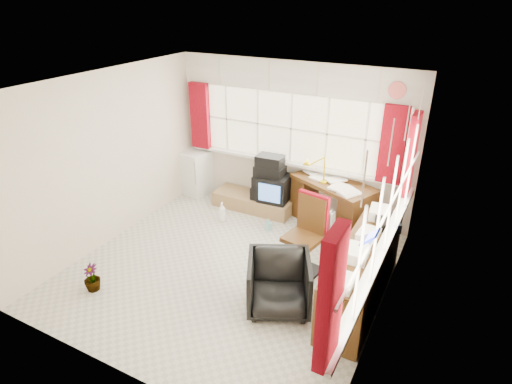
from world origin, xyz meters
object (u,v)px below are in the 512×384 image
Objects in this scene: task_chair at (308,231)px; crt_tv at (274,188)px; credenza at (362,273)px; desk_lamp at (325,164)px; office_chair at (279,284)px; radiator at (322,229)px; tv_bench at (254,202)px; desk at (332,201)px; mini_fridge at (196,172)px.

task_chair reaches higher than crt_tv.
task_chair reaches higher than credenza.
desk_lamp is 0.84× the size of crt_tv.
desk_lamp is 0.59× the size of office_chair.
desk_lamp is at bearing 70.31° from office_chair.
crt_tv is (-0.85, 0.03, -0.59)m from desk_lamp.
crt_tv is at bearing 154.82° from radiator.
office_chair reaches higher than tv_bench.
office_chair is at bearing -83.93° from desk_lamp.
crt_tv is (-0.99, -0.07, 0.05)m from desk.
desk_lamp is (-0.13, -0.10, 0.64)m from desk.
desk_lamp is at bearing -2.17° from crt_tv.
mini_fridge is (-2.62, -0.00, -0.02)m from desk.
office_chair is (-0.00, -0.89, -0.24)m from task_chair.
radiator is (-0.05, 1.64, -0.12)m from office_chair.
crt_tv is (-1.07, 2.12, 0.13)m from office_chair.
office_chair is 1.44× the size of crt_tv.
radiator is 0.27× the size of credenza.
desk_lamp reaches higher than desk.
radiator is 0.67× the size of mini_fridge.
desk_lamp is at bearing 111.11° from radiator.
desk_lamp reaches higher than credenza.
tv_bench is (-1.46, 2.11, -0.21)m from office_chair.
credenza is at bearing -20.20° from task_chair.
mini_fridge is at bearing -180.00° from desk.
credenza reaches higher than crt_tv.
mini_fridge reaches higher than tv_bench.
radiator is 1.49m from tv_bench.
radiator reaches higher than tv_bench.
tv_bench is 1.28m from mini_fridge.
tv_bench is at bearing -178.34° from crt_tv.
mini_fridge reaches higher than crt_tv.
desk is 1.31m from task_chair.
desk_lamp is 2.57m from mini_fridge.
office_chair is 2.58m from tv_bench.
desk_lamp is at bearing -2.32° from mini_fridge.
task_chair is at bearing 64.15° from office_chair.
mini_fridge is (-2.71, 2.19, 0.06)m from office_chair.
office_chair is at bearing -87.71° from desk.
credenza is (1.04, -1.50, -0.67)m from desk_lamp.
mini_fridge is at bearing 177.68° from desk_lamp.
desk is at bearing 66.53° from office_chair.
mini_fridge is at bearing 154.40° from task_chair.
crt_tv is (0.39, 0.01, 0.35)m from tv_bench.
desk_lamp is 1.04m from crt_tv.
crt_tv is at bearing 91.07° from office_chair.
office_chair is at bearing -88.30° from radiator.
mini_fridge is at bearing 168.31° from radiator.
crt_tv is at bearing 141.03° from credenza.
crt_tv reaches higher than tv_bench.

